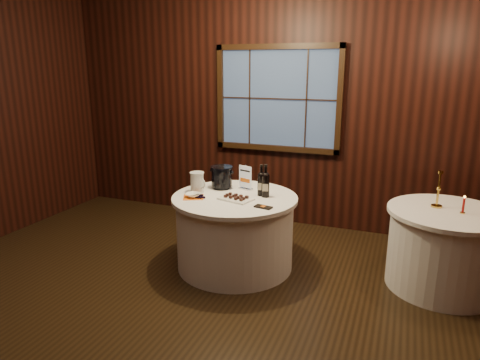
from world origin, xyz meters
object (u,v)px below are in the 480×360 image
at_px(port_bottle_left, 261,182).
at_px(port_bottle_right, 265,183).
at_px(chocolate_plate, 236,198).
at_px(grape_bunch, 200,197).
at_px(cracker_bowl, 193,195).
at_px(main_table, 235,231).
at_px(side_table, 444,249).
at_px(sign_stand, 246,181).
at_px(brass_candlestick, 438,194).
at_px(chocolate_box, 263,207).
at_px(red_candle, 463,206).
at_px(glass_pitcher, 197,182).
at_px(ice_bucket, 222,177).

bearing_deg(port_bottle_left, port_bottle_right, -38.61).
distance_m(port_bottle_right, chocolate_plate, 0.34).
xyz_separation_m(grape_bunch, cracker_bowl, (-0.08, 0.01, 0.00)).
bearing_deg(grape_bunch, cracker_bowl, 171.56).
height_order(main_table, grape_bunch, grape_bunch).
relative_size(main_table, side_table, 1.19).
xyz_separation_m(main_table, sign_stand, (0.02, 0.27, 0.47)).
bearing_deg(main_table, brass_candlestick, 11.13).
distance_m(port_bottle_left, port_bottle_right, 0.06).
bearing_deg(chocolate_box, port_bottle_left, 122.92).
xyz_separation_m(main_table, port_bottle_right, (0.30, 0.10, 0.53)).
relative_size(sign_stand, chocolate_plate, 0.73).
xyz_separation_m(sign_stand, chocolate_plate, (0.04, -0.38, -0.07)).
height_order(sign_stand, red_candle, sign_stand).
bearing_deg(side_table, port_bottle_left, -174.33).
xyz_separation_m(side_table, chocolate_plate, (-1.94, -0.41, 0.40)).
distance_m(side_table, chocolate_box, 1.75).
relative_size(cracker_bowl, brass_candlestick, 0.44).
height_order(sign_stand, chocolate_box, sign_stand).
xyz_separation_m(chocolate_plate, red_candle, (2.05, 0.37, 0.05)).
relative_size(main_table, glass_pitcher, 5.93).
distance_m(cracker_bowl, brass_candlestick, 2.34).
bearing_deg(main_table, grape_bunch, -146.65).
height_order(main_table, red_candle, red_candle).
bearing_deg(glass_pitcher, chocolate_plate, 9.65).
bearing_deg(grape_bunch, chocolate_plate, 14.46).
distance_m(chocolate_plate, red_candle, 2.08).
xyz_separation_m(sign_stand, cracker_bowl, (-0.39, -0.46, -0.07)).
relative_size(port_bottle_right, red_candle, 2.02).
distance_m(main_table, glass_pitcher, 0.65).
bearing_deg(cracker_bowl, sign_stand, 49.60).
xyz_separation_m(sign_stand, red_candle, (2.09, -0.01, -0.03)).
bearing_deg(chocolate_plate, port_bottle_left, 51.14).
relative_size(grape_bunch, cracker_bowl, 1.09).
distance_m(main_table, chocolate_box, 0.60).
distance_m(chocolate_box, glass_pitcher, 0.84).
bearing_deg(grape_bunch, main_table, 33.35).
bearing_deg(red_candle, chocolate_box, -163.86).
distance_m(ice_bucket, chocolate_plate, 0.46).
relative_size(main_table, sign_stand, 4.75).
distance_m(side_table, sign_stand, 2.04).
height_order(sign_stand, glass_pitcher, sign_stand).
bearing_deg(chocolate_box, brass_candlestick, 33.42).
bearing_deg(red_candle, ice_bucket, -179.09).
bearing_deg(cracker_bowl, chocolate_plate, 10.49).
distance_m(port_bottle_right, brass_candlestick, 1.62).
relative_size(chocolate_plate, glass_pitcher, 1.70).
height_order(sign_stand, port_bottle_left, port_bottle_left).
distance_m(side_table, red_candle, 0.46).
distance_m(chocolate_box, brass_candlestick, 1.63).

